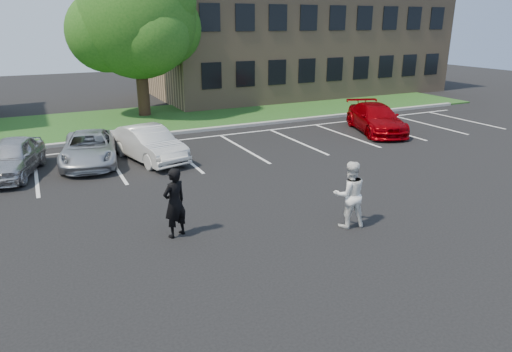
{
  "coord_description": "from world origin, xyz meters",
  "views": [
    {
      "loc": [
        -5.34,
        -9.86,
        5.35
      ],
      "look_at": [
        0.0,
        1.0,
        1.25
      ],
      "focal_mm": 32.0,
      "sensor_mm": 36.0,
      "label": 1
    }
  ],
  "objects_px": {
    "man_black_suit": "(175,203)",
    "car_silver_minivan": "(90,148)",
    "office_building": "(298,38)",
    "car_white_sedan": "(149,144)",
    "man_white_shirt": "(350,194)",
    "tree": "(139,22)",
    "car_red_compact": "(376,119)",
    "car_silver_west": "(11,157)"
  },
  "relations": [
    {
      "from": "man_black_suit",
      "to": "car_red_compact",
      "type": "distance_m",
      "value": 14.5
    },
    {
      "from": "car_silver_west",
      "to": "car_white_sedan",
      "type": "xyz_separation_m",
      "value": [
        4.95,
        -0.28,
        0.01
      ]
    },
    {
      "from": "man_white_shirt",
      "to": "car_silver_minivan",
      "type": "relative_size",
      "value": 0.42
    },
    {
      "from": "man_white_shirt",
      "to": "office_building",
      "type": "bearing_deg",
      "value": -102.87
    },
    {
      "from": "tree",
      "to": "man_black_suit",
      "type": "distance_m",
      "value": 17.42
    },
    {
      "from": "car_silver_west",
      "to": "car_red_compact",
      "type": "xyz_separation_m",
      "value": [
        16.52,
        -0.38,
        0.02
      ]
    },
    {
      "from": "car_silver_west",
      "to": "man_black_suit",
      "type": "bearing_deg",
      "value": -45.85
    },
    {
      "from": "man_white_shirt",
      "to": "car_silver_west",
      "type": "distance_m",
      "value": 12.25
    },
    {
      "from": "office_building",
      "to": "car_white_sedan",
      "type": "distance_m",
      "value": 21.04
    },
    {
      "from": "man_white_shirt",
      "to": "car_silver_west",
      "type": "height_order",
      "value": "man_white_shirt"
    },
    {
      "from": "office_building",
      "to": "man_white_shirt",
      "type": "bearing_deg",
      "value": -117.91
    },
    {
      "from": "tree",
      "to": "man_black_suit",
      "type": "relative_size",
      "value": 4.7
    },
    {
      "from": "car_red_compact",
      "to": "car_white_sedan",
      "type": "bearing_deg",
      "value": -161.52
    },
    {
      "from": "man_white_shirt",
      "to": "car_white_sedan",
      "type": "height_order",
      "value": "man_white_shirt"
    },
    {
      "from": "car_white_sedan",
      "to": "car_silver_west",
      "type": "bearing_deg",
      "value": 162.44
    },
    {
      "from": "man_black_suit",
      "to": "car_red_compact",
      "type": "relative_size",
      "value": 0.39
    },
    {
      "from": "car_silver_minivan",
      "to": "car_red_compact",
      "type": "height_order",
      "value": "car_red_compact"
    },
    {
      "from": "man_black_suit",
      "to": "car_silver_minivan",
      "type": "distance_m",
      "value": 7.91
    },
    {
      "from": "tree",
      "to": "car_red_compact",
      "type": "relative_size",
      "value": 1.84
    },
    {
      "from": "office_building",
      "to": "car_red_compact",
      "type": "bearing_deg",
      "value": -105.12
    },
    {
      "from": "man_black_suit",
      "to": "car_silver_minivan",
      "type": "xyz_separation_m",
      "value": [
        -1.15,
        7.82,
        -0.32
      ]
    },
    {
      "from": "car_white_sedan",
      "to": "tree",
      "type": "bearing_deg",
      "value": 63.28
    },
    {
      "from": "office_building",
      "to": "man_white_shirt",
      "type": "relative_size",
      "value": 12.03
    },
    {
      "from": "car_red_compact",
      "to": "car_silver_minivan",
      "type": "bearing_deg",
      "value": -163.94
    },
    {
      "from": "tree",
      "to": "car_silver_west",
      "type": "bearing_deg",
      "value": -127.69
    },
    {
      "from": "man_black_suit",
      "to": "man_white_shirt",
      "type": "distance_m",
      "value": 4.66
    },
    {
      "from": "tree",
      "to": "office_building",
      "type": "bearing_deg",
      "value": 19.07
    },
    {
      "from": "car_silver_west",
      "to": "car_white_sedan",
      "type": "bearing_deg",
      "value": 13.48
    },
    {
      "from": "car_white_sedan",
      "to": "car_red_compact",
      "type": "xyz_separation_m",
      "value": [
        11.57,
        -0.1,
        0.01
      ]
    },
    {
      "from": "office_building",
      "to": "car_silver_minivan",
      "type": "height_order",
      "value": "office_building"
    },
    {
      "from": "tree",
      "to": "man_white_shirt",
      "type": "height_order",
      "value": "tree"
    },
    {
      "from": "tree",
      "to": "car_silver_west",
      "type": "height_order",
      "value": "tree"
    },
    {
      "from": "office_building",
      "to": "car_silver_minivan",
      "type": "xyz_separation_m",
      "value": [
        -17.57,
        -13.34,
        -3.54
      ]
    },
    {
      "from": "car_red_compact",
      "to": "man_white_shirt",
      "type": "bearing_deg",
      "value": -114.64
    },
    {
      "from": "man_black_suit",
      "to": "car_silver_minivan",
      "type": "bearing_deg",
      "value": -105.18
    },
    {
      "from": "tree",
      "to": "car_silver_minivan",
      "type": "distance_m",
      "value": 10.81
    },
    {
      "from": "office_building",
      "to": "car_white_sedan",
      "type": "xyz_separation_m",
      "value": [
        -15.37,
        -13.94,
        -3.47
      ]
    },
    {
      "from": "car_silver_minivan",
      "to": "car_red_compact",
      "type": "distance_m",
      "value": 13.79
    },
    {
      "from": "office_building",
      "to": "tree",
      "type": "distance_m",
      "value": 14.14
    },
    {
      "from": "car_silver_minivan",
      "to": "car_white_sedan",
      "type": "height_order",
      "value": "car_white_sedan"
    },
    {
      "from": "tree",
      "to": "car_silver_west",
      "type": "xyz_separation_m",
      "value": [
        -7.0,
        -9.06,
        -4.67
      ]
    },
    {
      "from": "car_silver_west",
      "to": "man_white_shirt",
      "type": "bearing_deg",
      "value": -30.53
    }
  ]
}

